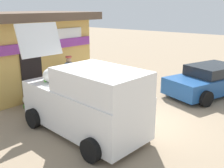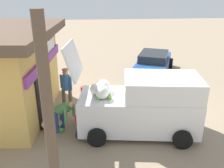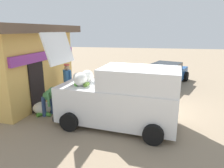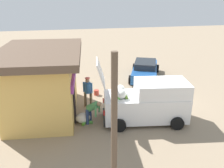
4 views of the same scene
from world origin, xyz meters
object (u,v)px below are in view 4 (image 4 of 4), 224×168
at_px(delivery_van, 148,102).
at_px(vendor_standing, 88,90).
at_px(customer_bending, 92,109).
at_px(paint_bucket, 96,92).
at_px(storefront_bar, 43,82).
at_px(parked_sedan, 145,70).
at_px(unloaded_banana_pile, 83,118).

xyz_separation_m(delivery_van, vendor_standing, (2.05, 2.78, -0.02)).
height_order(customer_bending, paint_bucket, customer_bending).
xyz_separation_m(storefront_bar, vendor_standing, (0.28, -2.31, -0.79)).
bearing_deg(delivery_van, parked_sedan, -17.36).
bearing_deg(parked_sedan, paint_bucket, 121.54).
bearing_deg(storefront_bar, unloaded_banana_pile, -125.84).
distance_m(unloaded_banana_pile, paint_bucket, 3.34).
bearing_deg(unloaded_banana_pile, storefront_bar, 54.16).
height_order(delivery_van, parked_sedan, delivery_van).
bearing_deg(parked_sedan, storefront_bar, 121.39).
distance_m(delivery_van, customer_bending, 2.76).
distance_m(storefront_bar, unloaded_banana_pile, 2.81).
relative_size(storefront_bar, customer_bending, 4.80).
xyz_separation_m(parked_sedan, paint_bucket, (-2.46, 4.01, -0.45)).
relative_size(storefront_bar, delivery_van, 1.29).
height_order(delivery_van, unloaded_banana_pile, delivery_van).
xyz_separation_m(parked_sedan, unloaded_banana_pile, (-5.62, 5.08, -0.39)).
bearing_deg(customer_bending, storefront_bar, 56.87).
xyz_separation_m(vendor_standing, paint_bucket, (1.52, -0.65, -0.84)).
relative_size(parked_sedan, unloaded_banana_pile, 5.14).
relative_size(vendor_standing, paint_bucket, 5.27).
height_order(vendor_standing, paint_bucket, vendor_standing).
bearing_deg(paint_bucket, delivery_van, -149.21).
bearing_deg(parked_sedan, customer_bending, 141.39).
relative_size(parked_sedan, customer_bending, 3.78).
height_order(delivery_van, vendor_standing, delivery_van).
bearing_deg(delivery_van, paint_bucket, 30.79).
bearing_deg(vendor_standing, parked_sedan, -49.53).
bearing_deg(vendor_standing, delivery_van, -126.43).
bearing_deg(unloaded_banana_pile, delivery_van, -97.19).
relative_size(vendor_standing, customer_bending, 1.42).
distance_m(customer_bending, unloaded_banana_pile, 0.73).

